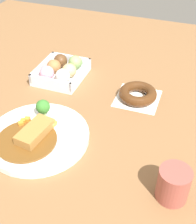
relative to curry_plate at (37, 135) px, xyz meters
The scene contains 5 objects.
ground_plane 0.16m from the curry_plate, 139.35° to the left, with size 1.60×1.60×0.00m, color brown.
curry_plate is the anchor object (origin of this frame).
donut_box 0.31m from the curry_plate, 166.61° to the right, with size 0.17×0.15×0.06m.
chocolate_ring_donut 0.34m from the curry_plate, 142.99° to the left, with size 0.13×0.13×0.03m.
coffee_mug 0.37m from the curry_plate, 80.51° to the left, with size 0.07×0.07×0.08m, color #9E4C42.
Camera 1 is at (0.63, 0.25, 0.57)m, focal length 49.62 mm.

